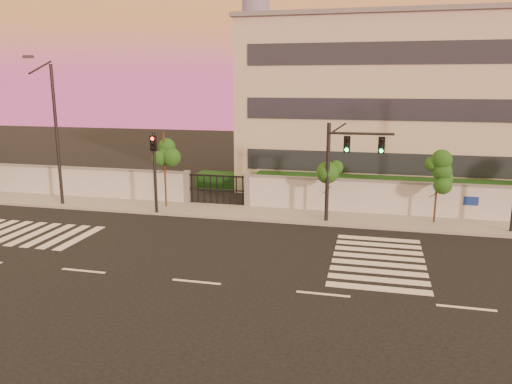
# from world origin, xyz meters

# --- Properties ---
(ground) EXTENTS (120.00, 120.00, 0.00)m
(ground) POSITION_xyz_m (0.00, 0.00, 0.00)
(ground) COLOR black
(ground) RESTS_ON ground
(sidewalk) EXTENTS (60.00, 3.00, 0.15)m
(sidewalk) POSITION_xyz_m (0.00, 10.50, 0.07)
(sidewalk) COLOR gray
(sidewalk) RESTS_ON ground
(perimeter_wall) EXTENTS (60.00, 0.36, 2.20)m
(perimeter_wall) POSITION_xyz_m (0.10, 12.00, 1.07)
(perimeter_wall) COLOR #B1B3B8
(perimeter_wall) RESTS_ON ground
(hedge_row) EXTENTS (41.00, 4.25, 1.80)m
(hedge_row) POSITION_xyz_m (1.17, 14.74, 0.82)
(hedge_row) COLOR black
(hedge_row) RESTS_ON ground
(institutional_building) EXTENTS (24.40, 12.40, 12.25)m
(institutional_building) POSITION_xyz_m (9.00, 21.99, 6.16)
(institutional_building) COLOR #BEB4A0
(institutional_building) RESTS_ON ground
(road_markings) EXTENTS (57.00, 7.62, 0.02)m
(road_markings) POSITION_xyz_m (-1.58, 3.76, 0.01)
(road_markings) COLOR silver
(road_markings) RESTS_ON ground
(street_tree_c) EXTENTS (1.42, 1.13, 4.80)m
(street_tree_c) POSITION_xyz_m (-5.86, 10.62, 3.53)
(street_tree_c) COLOR #382314
(street_tree_c) RESTS_ON ground
(street_tree_d) EXTENTS (1.54, 1.22, 4.10)m
(street_tree_d) POSITION_xyz_m (4.08, 10.54, 3.02)
(street_tree_d) COLOR #382314
(street_tree_d) RESTS_ON ground
(street_tree_e) EXTENTS (1.44, 1.14, 4.02)m
(street_tree_e) POSITION_xyz_m (10.00, 10.70, 2.97)
(street_tree_e) COLOR #382314
(street_tree_e) RESTS_ON ground
(traffic_signal_main) EXTENTS (3.53, 0.39, 5.58)m
(traffic_signal_main) POSITION_xyz_m (4.85, 9.67, 3.53)
(traffic_signal_main) COLOR black
(traffic_signal_main) RESTS_ON ground
(traffic_signal_secondary) EXTENTS (0.38, 0.36, 4.93)m
(traffic_signal_secondary) POSITION_xyz_m (-5.84, 9.09, 3.13)
(traffic_signal_secondary) COLOR black
(traffic_signal_secondary) RESTS_ON ground
(streetlight_west) EXTENTS (0.55, 2.21, 9.19)m
(streetlight_west) POSITION_xyz_m (-12.59, 9.52, 4.97)
(streetlight_west) COLOR black
(streetlight_west) RESTS_ON ground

